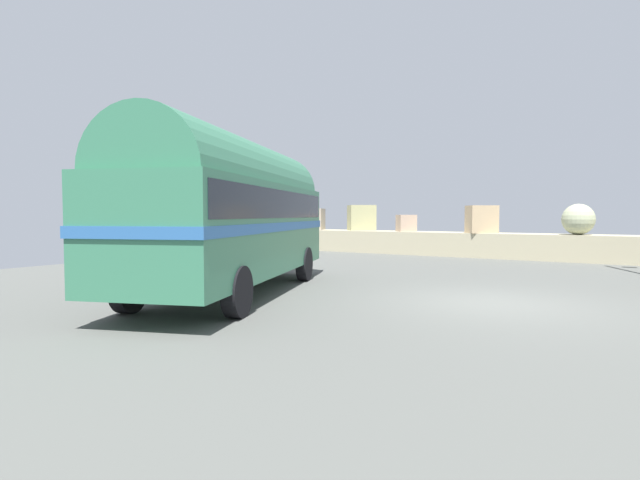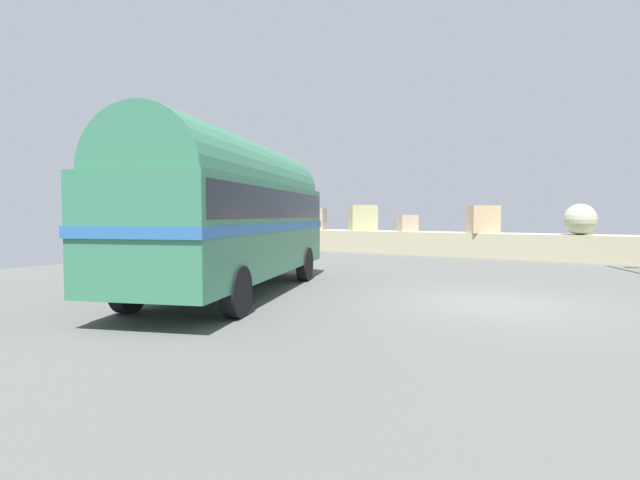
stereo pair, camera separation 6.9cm
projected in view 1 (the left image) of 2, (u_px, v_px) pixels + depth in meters
ground at (491, 304)px, 10.56m from camera, size 32.00×26.00×0.02m
breakwater at (559, 243)px, 20.52m from camera, size 31.36×2.18×2.43m
vintage_coach at (233, 209)px, 11.72m from camera, size 5.36×8.86×3.70m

